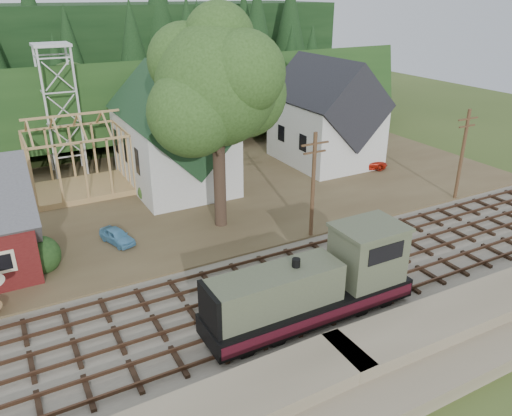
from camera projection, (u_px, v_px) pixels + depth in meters
name	position (u px, v px, depth m)	size (l,w,h in m)	color
ground	(262.00, 300.00, 29.37)	(140.00, 140.00, 0.00)	#384C1E
embankment	(353.00, 394.00, 22.52)	(64.00, 5.00, 1.60)	#7F7259
railroad_bed	(262.00, 299.00, 29.33)	(64.00, 11.00, 0.16)	#726B5B
village_flat	(162.00, 196.00, 43.80)	(64.00, 26.00, 0.30)	brown
hillside	(101.00, 134.00, 63.18)	(70.00, 28.00, 8.00)	#1E3F19
ridge	(77.00, 110.00, 76.07)	(80.00, 20.00, 12.00)	black
church	(173.00, 133.00, 44.01)	(8.40, 15.17, 13.00)	silver
farmhouse	(326.00, 118.00, 50.60)	(8.40, 10.80, 10.60)	silver
timber_frame	(78.00, 160.00, 43.15)	(8.20, 6.20, 6.99)	tan
lattice_tower	(55.00, 71.00, 45.27)	(3.20, 3.20, 12.12)	silver
big_tree	(219.00, 93.00, 34.35)	(10.90, 8.40, 14.70)	#38281E
telegraph_pole_near	(313.00, 184.00, 34.92)	(2.20, 0.28, 8.00)	#4C331E
telegraph_pole_far	(462.00, 154.00, 41.48)	(2.20, 0.28, 8.00)	#4C331E
locomotive	(318.00, 285.00, 26.88)	(11.95, 2.99, 4.78)	black
car_blue	(117.00, 236.00, 35.15)	(1.27, 3.15, 1.07)	#61A7D1
car_red	(364.00, 163.00, 49.84)	(2.12, 4.60, 1.28)	red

